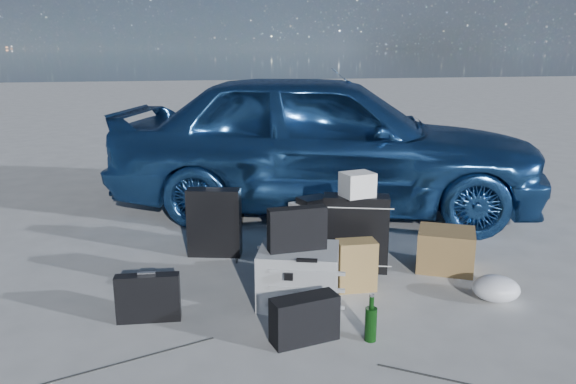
% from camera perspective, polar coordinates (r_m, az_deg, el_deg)
% --- Properties ---
extents(ground, '(60.00, 60.00, 0.00)m').
position_cam_1_polar(ground, '(3.99, 1.82, -12.10)').
color(ground, '#B3B3AE').
rests_on(ground, ground).
extents(car, '(4.98, 3.27, 1.58)m').
position_cam_1_polar(car, '(6.24, 3.76, 5.20)').
color(car, '#275896').
rests_on(car, ground).
extents(pelican_case, '(0.67, 0.61, 0.41)m').
position_cam_1_polar(pelican_case, '(4.05, 1.09, -8.49)').
color(pelican_case, '#A1A3A6').
rests_on(pelican_case, ground).
extents(laptop_bag, '(0.42, 0.13, 0.31)m').
position_cam_1_polar(laptop_bag, '(3.91, 0.94, -3.77)').
color(laptop_bag, black).
rests_on(laptop_bag, pelican_case).
extents(briefcase, '(0.43, 0.13, 0.33)m').
position_cam_1_polar(briefcase, '(3.92, -14.02, -10.40)').
color(briefcase, black).
rests_on(briefcase, ground).
extents(suitcase_left, '(0.49, 0.28, 0.60)m').
position_cam_1_polar(suitcase_left, '(4.96, -7.49, -3.09)').
color(suitcase_left, black).
rests_on(suitcase_left, ground).
extents(suitcase_right, '(0.56, 0.34, 0.63)m').
position_cam_1_polar(suitcase_right, '(4.62, 6.85, -4.18)').
color(suitcase_right, black).
rests_on(suitcase_right, ground).
extents(white_carton, '(0.28, 0.24, 0.19)m').
position_cam_1_polar(white_carton, '(4.49, 7.06, 0.76)').
color(white_carton, silver).
rests_on(white_carton, suitcase_right).
extents(duffel_bag, '(0.68, 0.32, 0.33)m').
position_cam_1_polar(duffel_bag, '(5.21, 2.93, -3.68)').
color(duffel_bag, black).
rests_on(duffel_bag, ground).
extents(flat_box_white, '(0.48, 0.41, 0.07)m').
position_cam_1_polar(flat_box_white, '(5.16, 2.79, -1.51)').
color(flat_box_white, silver).
rests_on(flat_box_white, duffel_bag).
extents(flat_box_black, '(0.32, 0.28, 0.06)m').
position_cam_1_polar(flat_box_black, '(5.13, 2.64, -0.86)').
color(flat_box_black, black).
rests_on(flat_box_black, flat_box_white).
extents(kraft_bag, '(0.30, 0.19, 0.39)m').
position_cam_1_polar(kraft_bag, '(4.30, 6.94, -7.39)').
color(kraft_bag, olive).
rests_on(kraft_bag, ground).
extents(cardboard_box, '(0.58, 0.56, 0.33)m').
position_cam_1_polar(cardboard_box, '(4.83, 15.73, -5.66)').
color(cardboard_box, brown).
rests_on(cardboard_box, ground).
extents(plastic_bag, '(0.42, 0.40, 0.19)m').
position_cam_1_polar(plastic_bag, '(4.39, 20.37, -9.18)').
color(plastic_bag, silver).
rests_on(plastic_bag, ground).
extents(messenger_bag, '(0.44, 0.24, 0.29)m').
position_cam_1_polar(messenger_bag, '(3.57, 1.69, -12.77)').
color(messenger_bag, black).
rests_on(messenger_bag, ground).
extents(green_bottle, '(0.08, 0.08, 0.30)m').
position_cam_1_polar(green_bottle, '(3.61, 8.43, -12.59)').
color(green_bottle, black).
rests_on(green_bottle, ground).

